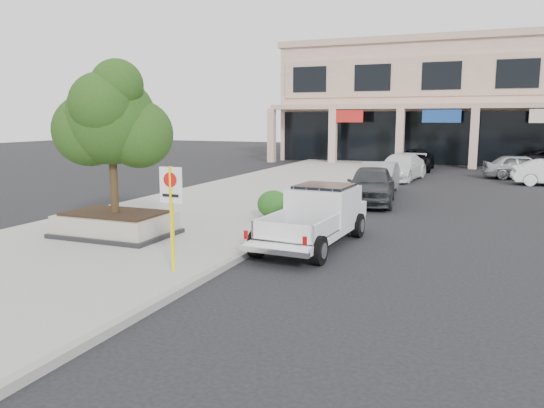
{
  "coord_description": "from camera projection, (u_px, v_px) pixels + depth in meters",
  "views": [
    {
      "loc": [
        3.99,
        -11.99,
        3.48
      ],
      "look_at": [
        -1.52,
        1.5,
        1.1
      ],
      "focal_mm": 35.0,
      "sensor_mm": 36.0,
      "label": 1
    }
  ],
  "objects": [
    {
      "name": "sidewalk",
      "position": [
        221.0,
        207.0,
        20.53
      ],
      "size": [
        8.0,
        52.0,
        0.15
      ],
      "primitive_type": "cube",
      "color": "gray",
      "rests_on": "ground"
    },
    {
      "name": "curb_car_d",
      "position": [
        414.0,
        160.0,
        35.32
      ],
      "size": [
        2.48,
        5.1,
        1.4
      ],
      "primitive_type": "imported",
      "rotation": [
        0.0,
        0.0,
        0.03
      ],
      "color": "black",
      "rests_on": "ground"
    },
    {
      "name": "lot_car_a",
      "position": [
        522.0,
        167.0,
        30.34
      ],
      "size": [
        4.41,
        2.4,
        1.42
      ],
      "primitive_type": "imported",
      "rotation": [
        0.0,
        0.0,
        1.75
      ],
      "color": "#9CA0A4",
      "rests_on": "ground"
    },
    {
      "name": "planter_tree",
      "position": [
        118.0,
        120.0,
        14.76
      ],
      "size": [
        2.9,
        2.55,
        4.0
      ],
      "color": "black",
      "rests_on": "planter"
    },
    {
      "name": "planter",
      "position": [
        116.0,
        224.0,
        15.14
      ],
      "size": [
        3.2,
        2.2,
        0.68
      ],
      "color": "black",
      "rests_on": "sidewalk"
    },
    {
      "name": "no_parking_sign",
      "position": [
        171.0,
        204.0,
        11.42
      ],
      "size": [
        0.55,
        0.09,
        2.3
      ],
      "color": "#FFE90D",
      "rests_on": "sidewalk"
    },
    {
      "name": "ground",
      "position": [
        306.0,
        261.0,
        13.0
      ],
      "size": [
        120.0,
        120.0,
        0.0
      ],
      "primitive_type": "plane",
      "color": "black",
      "rests_on": "ground"
    },
    {
      "name": "curb_car_a",
      "position": [
        371.0,
        185.0,
        21.57
      ],
      "size": [
        2.43,
        4.77,
        1.55
      ],
      "primitive_type": "imported",
      "rotation": [
        0.0,
        0.0,
        0.13
      ],
      "color": "#2E3033",
      "rests_on": "ground"
    },
    {
      "name": "pickup_truck",
      "position": [
        312.0,
        217.0,
        14.4
      ],
      "size": [
        2.16,
        5.18,
        1.6
      ],
      "primitive_type": null,
      "rotation": [
        0.0,
        0.0,
        -0.05
      ],
      "color": "white",
      "rests_on": "ground"
    },
    {
      "name": "hedge",
      "position": [
        273.0,
        204.0,
        17.72
      ],
      "size": [
        1.1,
        0.99,
        0.93
      ],
      "primitive_type": "ellipsoid",
      "color": "#1A4914",
      "rests_on": "sidewalk"
    },
    {
      "name": "curb_car_b",
      "position": [
        378.0,
        178.0,
        24.49
      ],
      "size": [
        1.77,
        4.47,
        1.45
      ],
      "primitive_type": "imported",
      "rotation": [
        0.0,
        0.0,
        0.05
      ],
      "color": "gray",
      "rests_on": "ground"
    },
    {
      "name": "curb",
      "position": [
        319.0,
        214.0,
        19.05
      ],
      "size": [
        0.2,
        52.0,
        0.15
      ],
      "primitive_type": "cube",
      "color": "gray",
      "rests_on": "ground"
    },
    {
      "name": "curb_car_c",
      "position": [
        400.0,
        167.0,
        29.92
      ],
      "size": [
        2.66,
        5.21,
        1.45
      ],
      "primitive_type": "imported",
      "rotation": [
        0.0,
        0.0,
        -0.13
      ],
      "color": "silver",
      "rests_on": "ground"
    }
  ]
}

